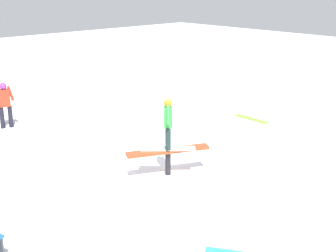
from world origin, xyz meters
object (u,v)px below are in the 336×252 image
object	(u,v)px
rail_feature	(168,153)
loose_snowboard_lime	(251,119)
bystander_red	(5,103)
main_rider_on_rail	(168,125)
loose_snowboard_white	(112,109)

from	to	relation	value
rail_feature	loose_snowboard_lime	xyz separation A→B (m)	(5.41, 1.53, -0.56)
bystander_red	main_rider_on_rail	bearing A→B (deg)	-61.62
bystander_red	loose_snowboard_white	distance (m)	3.98
loose_snowboard_lime	loose_snowboard_white	world-z (taller)	same
rail_feature	main_rider_on_rail	xyz separation A→B (m)	(0.00, 0.00, 0.73)
bystander_red	loose_snowboard_lime	bearing A→B (deg)	-18.97
bystander_red	loose_snowboard_white	bearing A→B (deg)	9.34
main_rider_on_rail	bystander_red	xyz separation A→B (m)	(-1.24, 6.45, -0.45)
rail_feature	loose_snowboard_lime	bearing A→B (deg)	40.44
loose_snowboard_lime	loose_snowboard_white	distance (m)	5.19
loose_snowboard_white	main_rider_on_rail	bearing A→B (deg)	-74.60
rail_feature	bystander_red	distance (m)	6.57
main_rider_on_rail	loose_snowboard_lime	distance (m)	5.77
loose_snowboard_lime	loose_snowboard_white	bearing A→B (deg)	34.52
main_rider_on_rail	loose_snowboard_lime	world-z (taller)	main_rider_on_rail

